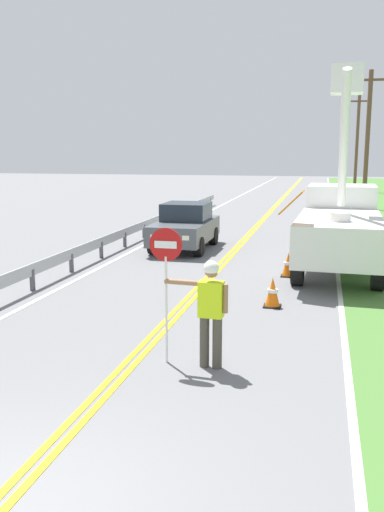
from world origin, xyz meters
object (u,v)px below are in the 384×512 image
(stop_sign_paddle, at_px, (166,265))
(utility_bucket_truck, at_px, (340,222))
(utility_pole_mid, at_px, (367,138))
(traffic_cone_mid, at_px, (288,265))
(utility_pole_far, at_px, (357,141))
(traffic_cone_lead, at_px, (273,293))
(flagger_worker, at_px, (210,307))
(oncoming_sedan_nearest, at_px, (185,227))

(stop_sign_paddle, xyz_separation_m, utility_bucket_truck, (3.03, 8.66, -0.28))
(utility_pole_mid, bearing_deg, traffic_cone_mid, -99.34)
(utility_bucket_truck, bearing_deg, utility_pole_far, 86.43)
(utility_pole_mid, relative_size, utility_pole_far, 0.98)
(stop_sign_paddle, relative_size, utility_bucket_truck, 0.34)
(traffic_cone_lead, bearing_deg, flagger_worker, -99.80)
(utility_bucket_truck, bearing_deg, traffic_cone_lead, -108.28)
(utility_bucket_truck, xyz_separation_m, oncoming_sedan_nearest, (-5.46, 2.24, -0.60))
(traffic_cone_mid, bearing_deg, stop_sign_paddle, -102.53)
(oncoming_sedan_nearest, distance_m, traffic_cone_lead, 8.05)
(oncoming_sedan_nearest, bearing_deg, utility_pole_far, 77.13)
(utility_pole_far, bearing_deg, utility_bucket_truck, -93.57)
(flagger_worker, xyz_separation_m, utility_pole_far, (4.51, 44.71, 3.48))
(oncoming_sedan_nearest, distance_m, traffic_cone_mid, 5.53)
(stop_sign_paddle, relative_size, oncoming_sedan_nearest, 0.57)
(stop_sign_paddle, bearing_deg, flagger_worker, -3.37)
(oncoming_sedan_nearest, height_order, utility_pole_far, utility_pole_far)
(utility_bucket_truck, relative_size, traffic_cone_lead, 9.83)
(stop_sign_paddle, height_order, utility_bucket_truck, utility_bucket_truck)
(traffic_cone_mid, bearing_deg, utility_pole_mid, 80.66)
(utility_pole_mid, height_order, traffic_cone_mid, utility_pole_mid)
(utility_pole_mid, distance_m, traffic_cone_lead, 24.75)
(stop_sign_paddle, bearing_deg, traffic_cone_lead, 69.53)
(stop_sign_paddle, relative_size, traffic_cone_mid, 3.33)
(oncoming_sedan_nearest, bearing_deg, stop_sign_paddle, -77.40)
(flagger_worker, relative_size, utility_pole_far, 0.21)
(flagger_worker, xyz_separation_m, oncoming_sedan_nearest, (-3.21, 10.95, -0.21))
(utility_pole_far, height_order, traffic_cone_mid, utility_pole_far)
(flagger_worker, height_order, utility_pole_far, utility_pole_far)
(utility_bucket_truck, bearing_deg, utility_pole_mid, 84.12)
(oncoming_sedan_nearest, bearing_deg, traffic_cone_lead, -61.12)
(stop_sign_paddle, distance_m, utility_pole_mid, 28.59)
(traffic_cone_lead, height_order, traffic_cone_mid, same)
(utility_bucket_truck, distance_m, traffic_cone_lead, 5.17)
(utility_pole_far, bearing_deg, traffic_cone_lead, -95.36)
(utility_pole_mid, relative_size, traffic_cone_lead, 12.17)
(utility_bucket_truck, xyz_separation_m, traffic_cone_lead, (-1.58, -4.80, -1.10))
(utility_bucket_truck, height_order, utility_pole_mid, utility_pole_mid)
(utility_pole_mid, height_order, utility_pole_far, utility_pole_far)
(utility_pole_mid, xyz_separation_m, utility_pole_far, (0.25, 16.65, 0.08))
(stop_sign_paddle, xyz_separation_m, utility_pole_mid, (5.02, 28.01, 2.73))
(utility_pole_far, distance_m, traffic_cone_mid, 37.92)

